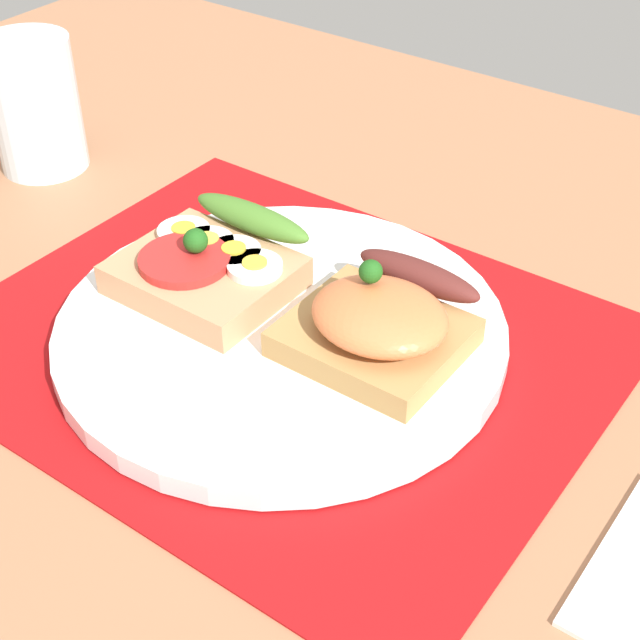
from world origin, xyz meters
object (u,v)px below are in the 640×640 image
plate (281,331)px  sandwich_salmon (381,321)px  sandwich_egg_tomato (211,264)px  drinking_glass (35,105)px

plate → sandwich_salmon: 7.03cm
sandwich_egg_tomato → sandwich_salmon: 12.50cm
sandwich_egg_tomato → drinking_glass: drinking_glass is taller
sandwich_salmon → plate: bearing=-166.5°
plate → sandwich_egg_tomato: bearing=173.6°
sandwich_egg_tomato → sandwich_salmon: (12.46, 0.83, 0.46)cm
sandwich_egg_tomato → drinking_glass: bearing=164.8°
plate → sandwich_salmon: size_ratio=2.70×
plate → sandwich_egg_tomato: size_ratio=2.64×
plate → sandwich_salmon: (6.31, 1.52, 2.69)cm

